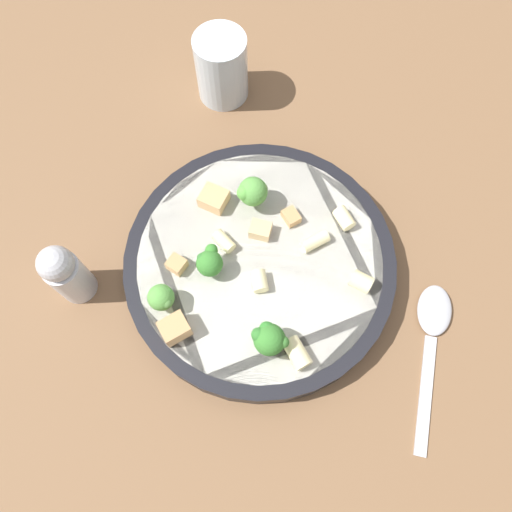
% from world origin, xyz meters
% --- Properties ---
extents(ground_plane, '(2.00, 2.00, 0.00)m').
position_xyz_m(ground_plane, '(0.00, 0.00, 0.00)').
color(ground_plane, brown).
extents(pasta_bowl, '(0.29, 0.29, 0.03)m').
position_xyz_m(pasta_bowl, '(0.00, 0.00, 0.02)').
color(pasta_bowl, black).
rests_on(pasta_bowl, ground_plane).
extents(broccoli_floret_0, '(0.03, 0.03, 0.03)m').
position_xyz_m(broccoli_floret_0, '(0.05, 0.01, 0.05)').
color(broccoli_floret_0, '#93B766').
rests_on(broccoli_floret_0, pasta_bowl).
extents(broccoli_floret_1, '(0.03, 0.03, 0.04)m').
position_xyz_m(broccoli_floret_1, '(-0.01, 0.09, 0.06)').
color(broccoli_floret_1, '#84AD60').
rests_on(broccoli_floret_1, pasta_bowl).
extents(broccoli_floret_2, '(0.04, 0.03, 0.04)m').
position_xyz_m(broccoli_floret_2, '(0.01, -0.07, 0.06)').
color(broccoli_floret_2, '#9EC175').
rests_on(broccoli_floret_2, pasta_bowl).
extents(broccoli_floret_3, '(0.03, 0.03, 0.03)m').
position_xyz_m(broccoli_floret_3, '(0.09, 0.05, 0.05)').
color(broccoli_floret_3, '#93B766').
rests_on(broccoli_floret_3, pasta_bowl).
extents(rigatoni_0, '(0.03, 0.03, 0.02)m').
position_xyz_m(rigatoni_0, '(-0.04, 0.10, 0.04)').
color(rigatoni_0, beige).
rests_on(rigatoni_0, pasta_bowl).
extents(rigatoni_1, '(0.03, 0.03, 0.01)m').
position_xyz_m(rigatoni_1, '(0.04, -0.02, 0.04)').
color(rigatoni_1, beige).
rests_on(rigatoni_1, pasta_bowl).
extents(rigatoni_2, '(0.02, 0.03, 0.02)m').
position_xyz_m(rigatoni_2, '(-0.09, -0.05, 0.04)').
color(rigatoni_2, beige).
rests_on(rigatoni_2, pasta_bowl).
extents(rigatoni_3, '(0.03, 0.03, 0.01)m').
position_xyz_m(rigatoni_3, '(-0.06, -0.02, 0.04)').
color(rigatoni_3, beige).
rests_on(rigatoni_3, pasta_bowl).
extents(rigatoni_4, '(0.02, 0.02, 0.02)m').
position_xyz_m(rigatoni_4, '(-0.00, 0.03, 0.04)').
color(rigatoni_4, beige).
rests_on(rigatoni_4, pasta_bowl).
extents(rigatoni_5, '(0.03, 0.03, 0.02)m').
position_xyz_m(rigatoni_5, '(-0.10, 0.02, 0.04)').
color(rigatoni_5, beige).
rests_on(rigatoni_5, pasta_bowl).
extents(chicken_chunk_0, '(0.04, 0.03, 0.02)m').
position_xyz_m(chicken_chunk_0, '(0.05, -0.07, 0.04)').
color(chicken_chunk_0, tan).
rests_on(chicken_chunk_0, pasta_bowl).
extents(chicken_chunk_1, '(0.03, 0.02, 0.01)m').
position_xyz_m(chicken_chunk_1, '(0.00, -0.03, 0.04)').
color(chicken_chunk_1, tan).
rests_on(chicken_chunk_1, pasta_bowl).
extents(chicken_chunk_2, '(0.03, 0.03, 0.02)m').
position_xyz_m(chicken_chunk_2, '(0.08, 0.08, 0.04)').
color(chicken_chunk_2, tan).
rests_on(chicken_chunk_2, pasta_bowl).
extents(chicken_chunk_3, '(0.02, 0.02, 0.01)m').
position_xyz_m(chicken_chunk_3, '(0.09, 0.01, 0.04)').
color(chicken_chunk_3, tan).
rests_on(chicken_chunk_3, pasta_bowl).
extents(chicken_chunk_4, '(0.02, 0.02, 0.01)m').
position_xyz_m(chicken_chunk_4, '(-0.03, -0.05, 0.04)').
color(chicken_chunk_4, tan).
rests_on(chicken_chunk_4, pasta_bowl).
extents(drinking_glass, '(0.06, 0.06, 0.09)m').
position_xyz_m(drinking_glass, '(0.05, -0.24, 0.04)').
color(drinking_glass, silver).
rests_on(drinking_glass, ground_plane).
extents(pepper_shaker, '(0.04, 0.04, 0.09)m').
position_xyz_m(pepper_shaker, '(0.19, 0.02, 0.05)').
color(pepper_shaker, silver).
rests_on(pepper_shaker, ground_plane).
extents(spoon, '(0.06, 0.18, 0.01)m').
position_xyz_m(spoon, '(-0.18, 0.07, 0.00)').
color(spoon, '#B2B2B7').
rests_on(spoon, ground_plane).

